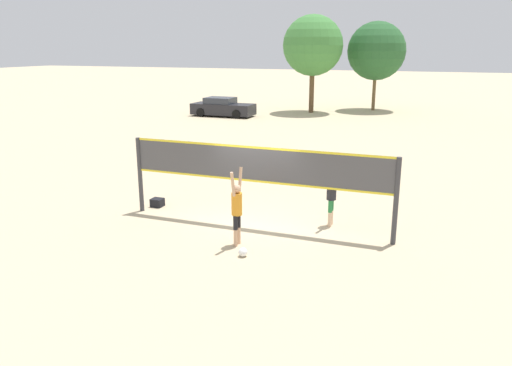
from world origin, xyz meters
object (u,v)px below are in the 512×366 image
object	(u,v)px
volleyball_net	(256,172)
tree_left_cluster	(376,51)
player_blocker	(332,192)
tree_right_cluster	(313,46)
volleyball	(243,252)
parked_car_mid	(223,108)
gear_bag	(157,202)
player_spiker	(237,206)

from	to	relation	value
volleyball_net	tree_left_cluster	distance (m)	29.47
volleyball_net	player_blocker	bearing A→B (deg)	21.89
tree_left_cluster	tree_right_cluster	xyz separation A→B (m)	(-4.44, -3.20, 0.41)
volleyball_net	player_blocker	size ratio (longest dim) A/B	4.08
volleyball	volleyball_net	bearing A→B (deg)	102.55
volleyball	parked_car_mid	xyz separation A→B (m)	(-11.44, 23.73, 0.53)
volleyball_net	parked_car_mid	bearing A→B (deg)	116.95
gear_bag	tree_right_cluster	size ratio (longest dim) A/B	0.05
player_spiker	player_blocker	size ratio (longest dim) A/B	1.06
player_spiker	tree_left_cluster	bearing A→B (deg)	1.62
volleyball_net	parked_car_mid	world-z (taller)	volleyball_net
player_spiker	tree_right_cluster	bearing A→B (deg)	10.88
volleyball_net	tree_right_cluster	distance (m)	26.85
volleyball	player_spiker	bearing A→B (deg)	123.57
tree_left_cluster	tree_right_cluster	world-z (taller)	tree_right_cluster
player_spiker	player_blocker	world-z (taller)	player_spiker
player_blocker	parked_car_mid	bearing A→B (deg)	-147.93
parked_car_mid	tree_left_cluster	size ratio (longest dim) A/B	0.67
volleyball	tree_left_cluster	distance (m)	31.85
player_blocker	player_spiker	bearing A→B (deg)	-40.10
player_spiker	volleyball_net	bearing A→B (deg)	1.93
player_spiker	volleyball	size ratio (longest dim) A/B	9.03
player_blocker	tree_right_cluster	size ratio (longest dim) A/B	0.26
volleyball_net	gear_bag	size ratio (longest dim) A/B	20.97
parked_car_mid	tree_left_cluster	xyz separation A→B (m)	(10.13, 7.76, 4.11)
parked_car_mid	tree_left_cluster	distance (m)	13.40
player_spiker	player_blocker	bearing A→B (deg)	-40.10
tree_right_cluster	volleyball	bearing A→B (deg)	-78.52
tree_right_cluster	parked_car_mid	bearing A→B (deg)	-141.32
volleyball_net	player_spiker	world-z (taller)	volleyball_net
tree_left_cluster	parked_car_mid	bearing A→B (deg)	-142.56
volleyball_net	player_blocker	xyz separation A→B (m)	(2.03, 0.82, -0.62)
player_spiker	tree_left_cluster	size ratio (longest dim) A/B	0.29
tree_left_cluster	tree_right_cluster	distance (m)	5.49
parked_car_mid	tree_left_cluster	world-z (taller)	tree_left_cluster
volleyball	tree_right_cluster	xyz separation A→B (m)	(-5.75, 28.29, 5.05)
gear_bag	player_spiker	bearing A→B (deg)	-29.18
volleyball_net	parked_car_mid	xyz separation A→B (m)	(-10.95, 21.53, -1.00)
player_spiker	volleyball	world-z (taller)	player_spiker
tree_left_cluster	volleyball	bearing A→B (deg)	-87.62
gear_bag	tree_right_cluster	xyz separation A→B (m)	(-1.56, 25.53, 5.03)
player_spiker	gear_bag	distance (m)	4.40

